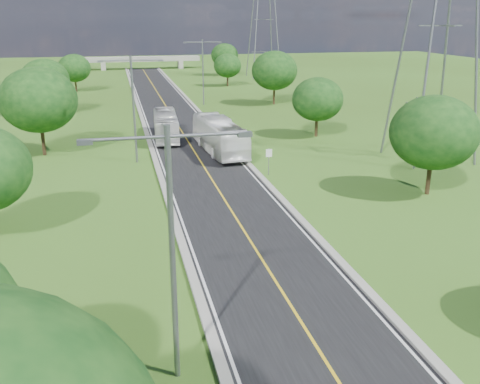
{
  "coord_description": "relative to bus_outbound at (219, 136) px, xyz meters",
  "views": [
    {
      "loc": [
        -7.63,
        -5.83,
        13.5
      ],
      "look_at": [
        -0.43,
        25.02,
        3.0
      ],
      "focal_mm": 40.0,
      "sensor_mm": 36.0,
      "label": 1
    }
  ],
  "objects": [
    {
      "name": "tree_le",
      "position": [
        -17.01,
        51.05,
        2.57
      ],
      "size": [
        5.88,
        5.88,
        6.84
      ],
      "color": "black",
      "rests_on": "ground"
    },
    {
      "name": "tree_re",
      "position": [
        11.99,
        53.05,
        2.26
      ],
      "size": [
        5.46,
        5.46,
        6.35
      ],
      "color": "black",
      "rests_on": "ground"
    },
    {
      "name": "tree_rb",
      "position": [
        13.49,
        -16.95,
        3.19
      ],
      "size": [
        6.72,
        6.72,
        7.82
      ],
      "color": "black",
      "rests_on": "ground"
    },
    {
      "name": "tree_ld",
      "position": [
        -19.51,
        27.05,
        3.19
      ],
      "size": [
        6.72,
        6.72,
        7.82
      ],
      "color": "black",
      "rests_on": "ground"
    },
    {
      "name": "road",
      "position": [
        -2.51,
        19.05,
        -1.74
      ],
      "size": [
        8.0,
        150.0,
        0.06
      ],
      "primitive_type": "cube",
      "color": "black",
      "rests_on": "ground"
    },
    {
      "name": "tree_rf",
      "position": [
        15.49,
        73.05,
        2.88
      ],
      "size": [
        6.3,
        6.3,
        7.33
      ],
      "color": "black",
      "rests_on": "ground"
    },
    {
      "name": "tree_rd",
      "position": [
        14.49,
        29.05,
        3.5
      ],
      "size": [
        7.14,
        7.14,
        8.3
      ],
      "color": "black",
      "rests_on": "ground"
    },
    {
      "name": "curb_right",
      "position": [
        1.74,
        19.05,
        -1.66
      ],
      "size": [
        0.5,
        150.0,
        0.22
      ],
      "primitive_type": "cube",
      "color": "gray",
      "rests_on": "ground"
    },
    {
      "name": "bus_outbound",
      "position": [
        0.0,
        0.0,
        0.0
      ],
      "size": [
        3.78,
        12.44,
        3.42
      ],
      "primitive_type": "imported",
      "rotation": [
        0.0,
        0.0,
        3.22
      ],
      "color": "white",
      "rests_on": "road"
    },
    {
      "name": "tree_rc",
      "position": [
        12.49,
        5.05,
        2.57
      ],
      "size": [
        5.88,
        5.88,
        6.84
      ],
      "color": "black",
      "rests_on": "ground"
    },
    {
      "name": "streetlight_mid_left",
      "position": [
        -8.51,
        -1.95,
        4.18
      ],
      "size": [
        5.9,
        0.25,
        10.0
      ],
      "color": "slate",
      "rests_on": "ground"
    },
    {
      "name": "bus_inbound",
      "position": [
        -4.72,
        7.81,
        -0.21
      ],
      "size": [
        3.17,
        10.88,
        2.99
      ],
      "primitive_type": "imported",
      "rotation": [
        0.0,
        0.0,
        -0.06
      ],
      "color": "silver",
      "rests_on": "road"
    },
    {
      "name": "streetlight_far_right",
      "position": [
        3.49,
        31.05,
        4.18
      ],
      "size": [
        5.9,
        0.25,
        10.0
      ],
      "color": "slate",
      "rests_on": "ground"
    },
    {
      "name": "curb_left",
      "position": [
        -6.76,
        19.05,
        -1.66
      ],
      "size": [
        0.5,
        150.0,
        0.22
      ],
      "primitive_type": "cube",
      "color": "gray",
      "rests_on": "ground"
    },
    {
      "name": "power_tower_far",
      "position": [
        23.49,
        68.05,
        12.24
      ],
      "size": [
        9.0,
        6.4,
        28.0
      ],
      "color": "slate",
      "rests_on": "ground"
    },
    {
      "name": "overpass",
      "position": [
        -2.51,
        93.05,
        0.64
      ],
      "size": [
        30.0,
        3.0,
        3.2
      ],
      "color": "gray",
      "rests_on": "ground"
    },
    {
      "name": "streetlight_near_left",
      "position": [
        -8.51,
        -34.95,
        4.18
      ],
      "size": [
        5.9,
        0.25,
        10.0
      ],
      "color": "slate",
      "rests_on": "ground"
    },
    {
      "name": "speed_limit_sign",
      "position": [
        2.69,
        -8.96,
        -0.17
      ],
      "size": [
        0.55,
        0.09,
        2.4
      ],
      "color": "slate",
      "rests_on": "ground"
    },
    {
      "name": "ground",
      "position": [
        -2.51,
        13.05,
        -1.77
      ],
      "size": [
        260.0,
        260.0,
        0.0
      ],
      "primitive_type": "plane",
      "color": "#355518",
      "rests_on": "ground"
    },
    {
      "name": "tree_lc",
      "position": [
        -17.51,
        3.05,
        3.81
      ],
      "size": [
        7.56,
        7.56,
        8.79
      ],
      "color": "black",
      "rests_on": "ground"
    },
    {
      "name": "power_tower_near",
      "position": [
        19.49,
        -6.95,
        12.24
      ],
      "size": [
        9.0,
        6.4,
        28.0
      ],
      "color": "slate",
      "rests_on": "ground"
    }
  ]
}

